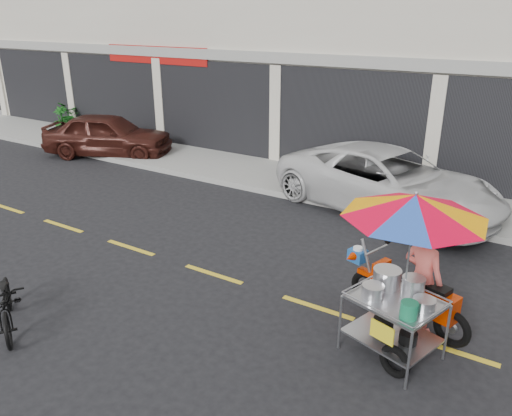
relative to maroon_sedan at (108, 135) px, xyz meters
The scene contains 9 objects.
ground 10.54m from the maroon_sedan, 25.61° to the right, with size 90.00×90.00×0.00m, color black.
sidewalk 9.56m from the maroon_sedan, ahead, with size 45.00×3.00×0.15m, color gray.
centerline 10.54m from the maroon_sedan, 25.61° to the right, with size 42.00×0.10×0.01m, color gold.
maroon_sedan is the anchor object (origin of this frame).
white_pickup 9.04m from the maroon_sedan, ahead, with size 2.39×5.19×1.44m, color silver.
plant_tall 4.17m from the maroon_sedan, 157.06° to the left, with size 0.90×0.78×1.00m, color #134A13.
plant_short 3.86m from the maroon_sedan, 163.36° to the left, with size 0.52×0.52×0.92m, color #134A13.
near_bicycle 9.47m from the maroon_sedan, 51.12° to the right, with size 0.55×1.58×0.83m, color black.
food_vendor_rig 11.86m from the maroon_sedan, 23.55° to the right, with size 2.27×2.28×2.31m.
Camera 1 is at (2.70, -6.12, 4.24)m, focal length 35.00 mm.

